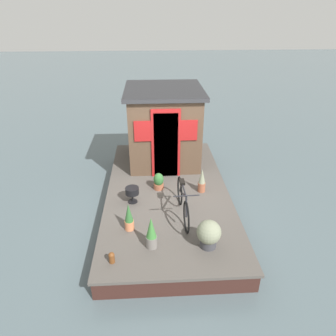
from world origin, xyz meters
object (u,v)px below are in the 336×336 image
potted_plant_thyme (151,233)px  mooring_bollard (112,257)px  houseboat_cabin (164,126)px  charcoal_grill (132,192)px  potted_plant_succulent (159,181)px  bicycle (183,201)px  potted_plant_mint (202,181)px  potted_plant_rosemary (209,234)px  potted_plant_geranium (129,217)px

potted_plant_thyme → mooring_bollard: size_ratio=3.08×
houseboat_cabin → charcoal_grill: size_ratio=5.74×
charcoal_grill → potted_plant_succulent: bearing=-48.2°
bicycle → potted_plant_mint: 1.10m
bicycle → charcoal_grill: 1.23m
bicycle → potted_plant_rosemary: size_ratio=2.92×
potted_plant_mint → potted_plant_rosemary: potted_plant_mint is taller
bicycle → potted_plant_rosemary: 1.04m
potted_plant_geranium → potted_plant_mint: potted_plant_geranium is taller
potted_plant_mint → mooring_bollard: (-2.22, 1.90, -0.17)m
potted_plant_thyme → potted_plant_mint: size_ratio=1.10×
potted_plant_geranium → mooring_bollard: bearing=163.7°
potted_plant_succulent → charcoal_grill: bearing=131.8°
potted_plant_succulent → mooring_bollard: potted_plant_succulent is taller
houseboat_cabin → potted_plant_geranium: 3.32m
potted_plant_succulent → potted_plant_rosemary: (-2.09, -0.85, 0.09)m
potted_plant_thyme → charcoal_grill: (1.50, 0.41, -0.03)m
potted_plant_thyme → charcoal_grill: 1.56m
houseboat_cabin → charcoal_grill: 2.43m
potted_plant_succulent → houseboat_cabin: bearing=-7.5°
potted_plant_geranium → charcoal_grill: 0.97m
potted_plant_mint → mooring_bollard: size_ratio=2.79×
potted_plant_geranium → potted_plant_rosemary: bearing=-111.7°
potted_plant_rosemary → mooring_bollard: (-0.31, 1.73, -0.18)m
potted_plant_thyme → houseboat_cabin: bearing=-6.3°
bicycle → houseboat_cabin: bearing=5.4°
houseboat_cabin → potted_plant_thyme: houseboat_cabin is taller
potted_plant_thyme → mooring_bollard: (-0.36, 0.69, -0.20)m
houseboat_cabin → potted_plant_thyme: 3.75m
houseboat_cabin → potted_plant_mint: houseboat_cabin is taller
mooring_bollard → potted_plant_thyme: bearing=-62.8°
bicycle → potted_plant_mint: bearing=-30.0°
potted_plant_geranium → potted_plant_thyme: bearing=-141.1°
potted_plant_thyme → potted_plant_succulent: potted_plant_thyme is taller
bicycle → potted_plant_mint: size_ratio=2.73×
potted_plant_succulent → mooring_bollard: 2.56m
potted_plant_mint → potted_plant_thyme: bearing=147.0°
potted_plant_succulent → potted_plant_rosemary: bearing=-158.0°
bicycle → potted_plant_geranium: 1.16m
potted_plant_mint → mooring_bollard: 2.93m
houseboat_cabin → bicycle: houseboat_cabin is taller
bicycle → charcoal_grill: bearing=61.4°
bicycle → potted_plant_rosemary: (-0.96, -0.38, -0.07)m
bicycle → potted_plant_thyme: bearing=144.0°
bicycle → potted_plant_geranium: bearing=109.1°
houseboat_cabin → potted_plant_geranium: bearing=165.0°
houseboat_cabin → bicycle: (-2.74, -0.26, -0.67)m
potted_plant_rosemary → mooring_bollard: 1.77m
potted_plant_geranium → mooring_bollard: 0.94m
houseboat_cabin → mooring_bollard: bearing=164.7°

